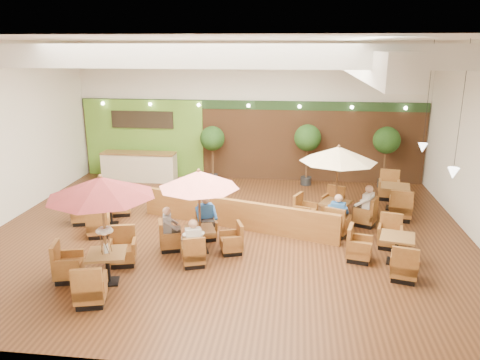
% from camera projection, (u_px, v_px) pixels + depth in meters
% --- Properties ---
extents(room, '(14.04, 14.00, 5.52)m').
position_uv_depth(room, '(241.00, 105.00, 13.95)').
color(room, '#381E0F').
rests_on(room, ground).
extents(service_counter, '(3.00, 0.75, 1.18)m').
position_uv_depth(service_counter, '(139.00, 167.00, 19.04)').
color(service_counter, beige).
rests_on(service_counter, ground).
extents(booth_divider, '(6.14, 2.08, 0.88)m').
position_uv_depth(booth_divider, '(236.00, 214.00, 14.11)').
color(booth_divider, brown).
rests_on(booth_divider, ground).
extents(table_0, '(2.56, 2.69, 2.63)m').
position_uv_depth(table_0, '(100.00, 207.00, 10.43)').
color(table_0, brown).
rests_on(table_0, ground).
extents(table_1, '(2.38, 2.38, 2.31)m').
position_uv_depth(table_1, '(199.00, 195.00, 12.15)').
color(table_1, brown).
rests_on(table_1, ground).
extents(table_2, '(2.62, 2.62, 2.51)m').
position_uv_depth(table_2, '(338.00, 171.00, 14.04)').
color(table_2, brown).
rests_on(table_2, ground).
extents(table_3, '(1.81, 2.59, 1.50)m').
position_uv_depth(table_3, '(103.00, 211.00, 14.35)').
color(table_3, brown).
rests_on(table_3, ground).
extents(table_4, '(1.78, 2.56, 0.92)m').
position_uv_depth(table_4, '(385.00, 249.00, 11.90)').
color(table_4, brown).
rests_on(table_4, ground).
extents(table_5, '(1.09, 2.87, 1.04)m').
position_uv_depth(table_5, '(394.00, 198.00, 15.76)').
color(table_5, brown).
rests_on(table_5, ground).
extents(topiary_0, '(0.98, 0.98, 2.27)m').
position_uv_depth(topiary_0, '(212.00, 141.00, 18.57)').
color(topiary_0, black).
rests_on(topiary_0, ground).
extents(topiary_1, '(1.04, 1.04, 2.41)m').
position_uv_depth(topiary_1, '(308.00, 140.00, 18.11)').
color(topiary_1, black).
rests_on(topiary_1, ground).
extents(topiary_2, '(1.03, 1.03, 2.39)m').
position_uv_depth(topiary_2, '(386.00, 143.00, 17.77)').
color(topiary_2, black).
rests_on(topiary_2, ground).
extents(diner_0, '(0.44, 0.41, 0.80)m').
position_uv_depth(diner_0, '(193.00, 238.00, 11.59)').
color(diner_0, silver).
rests_on(diner_0, ground).
extents(diner_1, '(0.46, 0.43, 0.83)m').
position_uv_depth(diner_1, '(206.00, 214.00, 13.18)').
color(diner_1, '#2A62B6').
rests_on(diner_1, ground).
extents(diner_2, '(0.37, 0.42, 0.77)m').
position_uv_depth(diner_2, '(169.00, 224.00, 12.49)').
color(diner_2, gray).
rests_on(diner_2, ground).
extents(diner_3, '(0.44, 0.39, 0.82)m').
position_uv_depth(diner_3, '(338.00, 211.00, 13.43)').
color(diner_3, '#2A62B6').
rests_on(diner_3, ground).
extents(diner_4, '(0.45, 0.47, 0.84)m').
position_uv_depth(diner_4, '(366.00, 202.00, 14.19)').
color(diner_4, silver).
rests_on(diner_4, ground).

